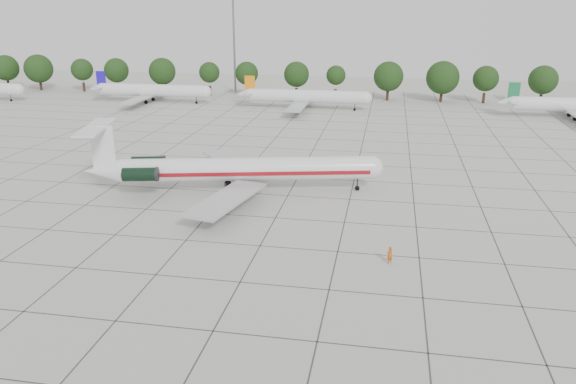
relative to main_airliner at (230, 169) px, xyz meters
name	(u,v)px	position (x,y,z in m)	size (l,w,h in m)	color
ground	(276,218)	(7.56, -7.97, -3.21)	(260.00, 260.00, 0.00)	beige
apron_joints	(297,180)	(7.56, 7.03, -3.20)	(170.00, 170.00, 0.02)	#383838
main_airliner	(230,169)	(0.00, 0.00, 0.00)	(38.31, 29.68, 9.08)	silver
ground_crew	(390,255)	(20.67, -17.69, -2.34)	(0.64, 0.42, 1.75)	#C0520B
bg_airliner_b	(152,91)	(-38.14, 63.58, -0.30)	(28.24, 27.20, 7.40)	silver
bg_airliner_c	(306,97)	(0.68, 61.18, -0.30)	(28.24, 27.20, 7.40)	silver
tree_line	(296,74)	(-4.12, 77.03, 2.77)	(249.86, 8.44, 10.22)	#332114
floodlight_mast	(234,39)	(-22.44, 84.03, 11.07)	(1.60, 1.60, 25.45)	slate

